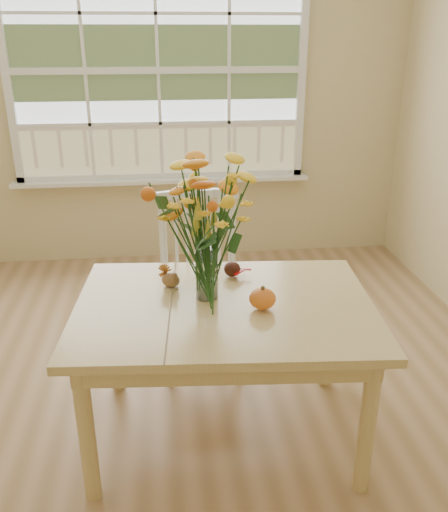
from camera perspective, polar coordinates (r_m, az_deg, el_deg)
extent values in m
cube|color=#977349|center=(2.86, -5.32, -17.33)|extent=(4.00, 4.50, 0.01)
cube|color=#D6C089|center=(4.47, -6.84, 16.31)|extent=(4.00, 0.02, 2.70)
cube|color=silver|center=(4.44, -6.96, 18.85)|extent=(2.20, 0.00, 1.60)
cube|color=white|center=(4.52, -6.45, 7.88)|extent=(2.42, 0.12, 0.03)
cube|color=#D4B670|center=(2.42, 0.05, -5.44)|extent=(1.39, 1.04, 0.04)
cube|color=#D4B670|center=(2.45, 0.05, -6.88)|extent=(1.26, 0.91, 0.10)
cylinder|color=#D4B670|center=(2.35, -14.27, -17.56)|extent=(0.07, 0.07, 0.67)
cylinder|color=#D4B670|center=(2.97, -11.42, -8.11)|extent=(0.07, 0.07, 0.67)
cylinder|color=#D4B670|center=(2.39, 14.83, -16.86)|extent=(0.07, 0.07, 0.67)
cylinder|color=#D4B670|center=(3.00, 10.82, -7.71)|extent=(0.07, 0.07, 0.67)
cube|color=white|center=(3.07, -2.40, -3.70)|extent=(0.46, 0.44, 0.05)
cube|color=white|center=(3.13, -2.77, 1.98)|extent=(0.46, 0.05, 0.52)
cylinder|color=white|center=(3.04, -5.39, -9.37)|extent=(0.04, 0.04, 0.45)
cylinder|color=white|center=(3.32, -5.64, -6.37)|extent=(0.04, 0.04, 0.45)
cylinder|color=white|center=(3.06, 1.28, -8.96)|extent=(0.04, 0.04, 0.45)
cylinder|color=white|center=(3.35, 0.43, -6.02)|extent=(0.04, 0.04, 0.45)
cylinder|color=white|center=(2.42, -1.83, -1.90)|extent=(0.10, 0.10, 0.23)
ellipsoid|color=orange|center=(2.35, 4.07, -4.61)|extent=(0.12, 0.12, 0.09)
cylinder|color=#CCB78C|center=(2.56, -5.59, -3.32)|extent=(0.07, 0.07, 0.01)
ellipsoid|color=brown|center=(2.54, -5.63, -2.54)|extent=(0.10, 0.09, 0.07)
ellipsoid|color=#38160F|center=(2.65, 0.86, -1.45)|extent=(0.08, 0.08, 0.07)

